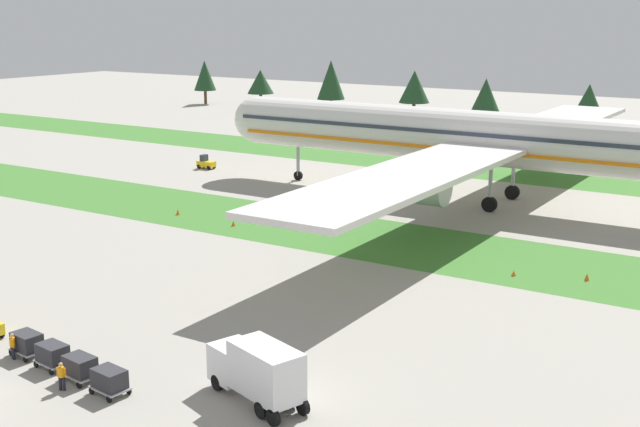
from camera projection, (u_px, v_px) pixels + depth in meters
grass_strip_near at (352, 235)px, 82.74m from camera, size 320.00×14.42×0.01m
grass_strip_far at (499, 171)px, 116.27m from camera, size 320.00×14.42×0.01m
airliner at (487, 138)px, 94.70m from camera, size 70.79×86.37×21.27m
cargo_dolly_lead at (27, 342)px, 53.39m from camera, size 2.38×1.77×1.55m
cargo_dolly_second at (53, 354)px, 51.59m from camera, size 2.38×1.77×1.55m
cargo_dolly_third at (80, 366)px, 49.78m from camera, size 2.38×1.77×1.55m
cargo_dolly_fourth at (109, 379)px, 47.98m from camera, size 2.38×1.77×1.55m
catering_truck at (257, 369)px, 46.89m from camera, size 7.33×4.39×3.58m
pushback_tractor at (206, 163)px, 117.80m from camera, size 2.61×1.31×1.97m
ground_crew_marshaller at (61, 375)px, 48.48m from camera, size 0.52×0.36×1.74m
ground_crew_loader at (13, 345)px, 52.87m from camera, size 0.53×0.36×1.74m
taxiway_marker_0 at (514, 273)px, 69.83m from camera, size 0.44×0.44×0.45m
taxiway_marker_1 at (178, 212)px, 90.88m from camera, size 0.44×0.44×0.65m
taxiway_marker_2 at (587, 277)px, 68.62m from camera, size 0.44×0.44×0.60m
taxiway_marker_3 at (233, 223)px, 86.18m from camera, size 0.44×0.44×0.57m
distant_tree_line at (569, 96)px, 151.53m from camera, size 185.67×10.59×11.65m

